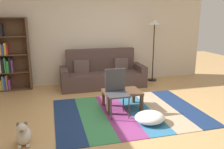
{
  "coord_description": "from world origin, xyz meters",
  "views": [
    {
      "loc": [
        -1.17,
        -3.97,
        1.88
      ],
      "look_at": [
        0.08,
        0.71,
        0.65
      ],
      "focal_mm": 37.14,
      "sensor_mm": 36.0,
      "label": 1
    }
  ],
  "objects_px": {
    "couch": "(103,74)",
    "tv_remote": "(121,91)",
    "bookshelf": "(6,56)",
    "coffee_table": "(122,94)",
    "dog": "(24,135)",
    "pouf": "(150,117)",
    "standing_lamp": "(154,30)",
    "folding_chair": "(116,88)"
  },
  "relations": [
    {
      "from": "couch",
      "to": "tv_remote",
      "type": "distance_m",
      "value": 1.68
    },
    {
      "from": "couch",
      "to": "tv_remote",
      "type": "relative_size",
      "value": 15.07
    },
    {
      "from": "couch",
      "to": "bookshelf",
      "type": "relative_size",
      "value": 1.22
    },
    {
      "from": "couch",
      "to": "coffee_table",
      "type": "distance_m",
      "value": 1.67
    },
    {
      "from": "pouf",
      "to": "folding_chair",
      "type": "height_order",
      "value": "folding_chair"
    },
    {
      "from": "couch",
      "to": "dog",
      "type": "relative_size",
      "value": 5.69
    },
    {
      "from": "couch",
      "to": "dog",
      "type": "xyz_separation_m",
      "value": [
        -1.8,
        -2.64,
        -0.18
      ]
    },
    {
      "from": "bookshelf",
      "to": "coffee_table",
      "type": "distance_m",
      "value": 3.19
    },
    {
      "from": "dog",
      "to": "folding_chair",
      "type": "bearing_deg",
      "value": 23.13
    },
    {
      "from": "couch",
      "to": "dog",
      "type": "bearing_deg",
      "value": -124.34
    },
    {
      "from": "coffee_table",
      "to": "bookshelf",
      "type": "bearing_deg",
      "value": 141.66
    },
    {
      "from": "couch",
      "to": "folding_chair",
      "type": "xyz_separation_m",
      "value": [
        -0.16,
        -1.94,
        0.2
      ]
    },
    {
      "from": "couch",
      "to": "folding_chair",
      "type": "bearing_deg",
      "value": -94.76
    },
    {
      "from": "pouf",
      "to": "dog",
      "type": "height_order",
      "value": "dog"
    },
    {
      "from": "dog",
      "to": "tv_remote",
      "type": "distance_m",
      "value": 2.07
    },
    {
      "from": "bookshelf",
      "to": "tv_remote",
      "type": "distance_m",
      "value": 3.18
    },
    {
      "from": "couch",
      "to": "bookshelf",
      "type": "height_order",
      "value": "bookshelf"
    },
    {
      "from": "dog",
      "to": "tv_remote",
      "type": "height_order",
      "value": "same"
    },
    {
      "from": "pouf",
      "to": "dog",
      "type": "bearing_deg",
      "value": -175.38
    },
    {
      "from": "standing_lamp",
      "to": "folding_chair",
      "type": "relative_size",
      "value": 1.98
    },
    {
      "from": "tv_remote",
      "to": "bookshelf",
      "type": "bearing_deg",
      "value": 173.84
    },
    {
      "from": "bookshelf",
      "to": "standing_lamp",
      "type": "bearing_deg",
      "value": -1.51
    },
    {
      "from": "bookshelf",
      "to": "tv_remote",
      "type": "relative_size",
      "value": 12.36
    },
    {
      "from": "couch",
      "to": "folding_chair",
      "type": "relative_size",
      "value": 2.51
    },
    {
      "from": "dog",
      "to": "standing_lamp",
      "type": "xyz_separation_m",
      "value": [
        3.37,
        2.81,
        1.33
      ]
    },
    {
      "from": "bookshelf",
      "to": "coffee_table",
      "type": "height_order",
      "value": "bookshelf"
    },
    {
      "from": "coffee_table",
      "to": "dog",
      "type": "relative_size",
      "value": 1.92
    },
    {
      "from": "pouf",
      "to": "standing_lamp",
      "type": "distance_m",
      "value": 3.23
    },
    {
      "from": "bookshelf",
      "to": "standing_lamp",
      "type": "height_order",
      "value": "bookshelf"
    },
    {
      "from": "standing_lamp",
      "to": "tv_remote",
      "type": "bearing_deg",
      "value": -129.84
    },
    {
      "from": "standing_lamp",
      "to": "tv_remote",
      "type": "height_order",
      "value": "standing_lamp"
    },
    {
      "from": "dog",
      "to": "coffee_table",
      "type": "bearing_deg",
      "value": 27.85
    },
    {
      "from": "standing_lamp",
      "to": "bookshelf",
      "type": "bearing_deg",
      "value": 178.49
    },
    {
      "from": "bookshelf",
      "to": "coffee_table",
      "type": "relative_size",
      "value": 2.42
    },
    {
      "from": "coffee_table",
      "to": "pouf",
      "type": "height_order",
      "value": "coffee_table"
    },
    {
      "from": "bookshelf",
      "to": "dog",
      "type": "distance_m",
      "value": 3.07
    },
    {
      "from": "coffee_table",
      "to": "tv_remote",
      "type": "relative_size",
      "value": 5.1
    },
    {
      "from": "standing_lamp",
      "to": "tv_remote",
      "type": "distance_m",
      "value": 2.66
    },
    {
      "from": "bookshelf",
      "to": "folding_chair",
      "type": "height_order",
      "value": "bookshelf"
    },
    {
      "from": "bookshelf",
      "to": "dog",
      "type": "height_order",
      "value": "bookshelf"
    },
    {
      "from": "tv_remote",
      "to": "folding_chair",
      "type": "height_order",
      "value": "folding_chair"
    },
    {
      "from": "coffee_table",
      "to": "standing_lamp",
      "type": "xyz_separation_m",
      "value": [
        1.53,
        1.84,
        1.17
      ]
    }
  ]
}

